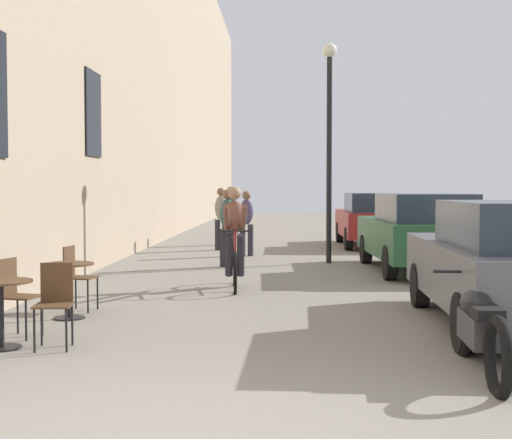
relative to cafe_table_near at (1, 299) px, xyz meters
name	(u,v)px	position (x,y,z in m)	size (l,w,h in m)	color
building_facade_left	(126,13)	(-1.12, 11.17, 5.67)	(0.54, 68.00, 12.38)	tan
cafe_table_near	(1,299)	(0.00, 0.00, 0.00)	(0.64, 0.64, 0.72)	black
cafe_chair_near_toward_street	(55,299)	(0.54, 0.08, 0.00)	(0.42, 0.42, 0.89)	black
cafe_chair_near_toward_wall	(16,291)	(-0.07, 0.59, 0.00)	(0.46, 0.46, 0.89)	black
cafe_table_mid	(69,278)	(0.19, 1.75, 0.00)	(0.64, 0.64, 0.72)	black
cafe_chair_mid_toward_street	(76,273)	(0.11, 2.33, 0.00)	(0.43, 0.43, 0.89)	black
cyclist_on_bicycle	(235,240)	(2.14, 4.64, 0.29)	(0.52, 1.76, 1.74)	black
pedestrian_near	(228,223)	(1.76, 7.91, 0.41)	(0.36, 0.27, 1.66)	#26262D
pedestrian_mid	(246,219)	(2.04, 10.39, 0.39)	(0.34, 0.25, 1.61)	#26262D
pedestrian_far	(221,215)	(1.26, 12.02, 0.43)	(0.34, 0.25, 1.69)	#26262D
pedestrian_furthest	(231,212)	(1.39, 13.85, 0.46)	(0.37, 0.29, 1.74)	#26262D
street_lamp	(329,124)	(3.97, 8.75, 2.59)	(0.32, 0.32, 4.90)	black
parked_car_nearest	(511,263)	(5.67, 1.27, 0.27)	(1.91, 4.36, 1.53)	#595960
parked_car_second	(419,231)	(5.69, 7.17, 0.29)	(2.00, 4.49, 1.57)	#23512D
parked_car_third	(373,219)	(5.53, 13.41, 0.28)	(1.86, 4.34, 1.54)	maroon
parked_motorcycle	(479,328)	(4.74, -0.79, -0.12)	(0.62, 2.15, 0.92)	black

